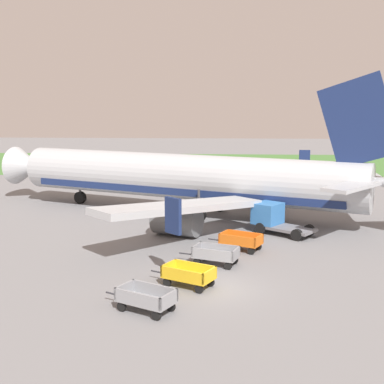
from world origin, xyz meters
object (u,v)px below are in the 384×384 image
baggage_cart_third_in_row (216,255)px  service_truck_beside_carts (274,218)px  baggage_cart_nearest (146,298)px  baggage_cart_fourth_in_row (241,241)px  airplane (194,178)px  baggage_cart_second_in_row (188,275)px

baggage_cart_third_in_row → service_truck_beside_carts: service_truck_beside_carts is taller
baggage_cart_third_in_row → baggage_cart_nearest: bearing=-113.8°
baggage_cart_third_in_row → baggage_cart_fourth_in_row: bearing=63.1°
airplane → service_truck_beside_carts: bearing=-43.1°
airplane → baggage_cart_third_in_row: size_ratio=10.06×
baggage_cart_third_in_row → service_truck_beside_carts: 8.67m
baggage_cart_fourth_in_row → airplane: bearing=109.0°
baggage_cart_nearest → baggage_cart_second_in_row: same height
baggage_cart_second_in_row → service_truck_beside_carts: (5.38, 11.28, 0.50)m
baggage_cart_fourth_in_row → service_truck_beside_carts: service_truck_beside_carts is taller
baggage_cart_third_in_row → service_truck_beside_carts: size_ratio=0.78×
baggage_cart_second_in_row → baggage_cart_third_in_row: 3.86m
baggage_cart_nearest → service_truck_beside_carts: size_ratio=0.75×
baggage_cart_fourth_in_row → service_truck_beside_carts: size_ratio=0.76×
baggage_cart_nearest → airplane: bearing=87.0°
baggage_cart_third_in_row → baggage_cart_fourth_in_row: size_ratio=1.02×
baggage_cart_second_in_row → baggage_cart_fourth_in_row: same height
baggage_cart_third_in_row → airplane: bearing=98.4°
baggage_cart_nearest → baggage_cart_third_in_row: size_ratio=0.97×
airplane → baggage_cart_second_in_row: (0.63, -16.91, -2.45)m
airplane → service_truck_beside_carts: 8.47m
baggage_cart_second_in_row → baggage_cart_third_in_row: size_ratio=0.97×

